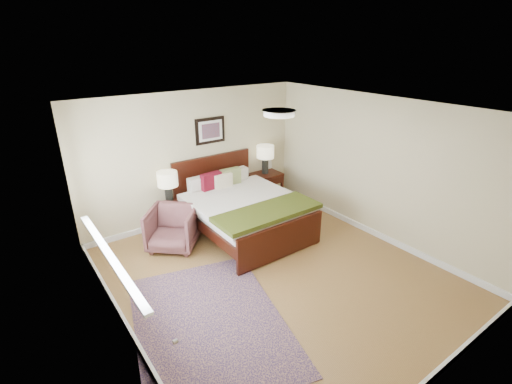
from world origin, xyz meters
TOP-DOWN VIEW (x-y plane):
  - floor at (0.00, 0.00)m, footprint 5.00×5.00m
  - back_wall at (0.00, 2.50)m, footprint 4.50×0.04m
  - front_wall at (0.00, -2.50)m, footprint 4.50×0.04m
  - left_wall at (-2.25, 0.00)m, footprint 0.04×5.00m
  - right_wall at (2.25, 0.00)m, footprint 0.04×5.00m
  - ceiling at (0.00, 0.00)m, footprint 4.50×5.00m
  - window at (-2.20, 0.70)m, footprint 0.11×2.72m
  - door at (-2.23, -1.75)m, footprint 0.06×1.00m
  - ceil_fixture at (0.00, 0.00)m, footprint 0.44×0.44m
  - bed at (0.35, 1.40)m, footprint 1.84×2.24m
  - wall_art at (0.35, 2.47)m, footprint 0.62×0.05m
  - nightstand_left at (-0.68, 2.25)m, footprint 0.45×0.40m
  - nightstand_right at (1.53, 2.26)m, footprint 0.67×0.50m
  - lamp_left at (-0.68, 2.27)m, footprint 0.36×0.36m
  - lamp_right at (1.53, 2.27)m, footprint 0.36×0.36m
  - armchair at (-0.92, 1.65)m, footprint 1.10×1.11m
  - rug_persian at (-1.35, -0.34)m, footprint 2.37×2.91m
  - rug_navy at (1.27, 1.80)m, footprint 0.88×1.21m

SIDE VIEW (x-z plane):
  - floor at x=0.00m, z-range 0.00..0.00m
  - rug_persian at x=-1.35m, z-range 0.00..0.01m
  - rug_navy at x=1.27m, z-range 0.00..0.01m
  - armchair at x=-0.92m, z-range 0.00..0.72m
  - nightstand_right at x=1.53m, z-range 0.08..0.74m
  - nightstand_left at x=-0.68m, z-range 0.15..0.68m
  - bed at x=0.35m, z-range -0.05..1.16m
  - lamp_left at x=-0.68m, z-range 0.67..1.28m
  - door at x=-2.23m, z-range -0.02..2.16m
  - lamp_right at x=1.53m, z-range 0.79..1.40m
  - back_wall at x=0.00m, z-range 0.00..2.50m
  - front_wall at x=0.00m, z-range 0.00..2.50m
  - left_wall at x=-2.25m, z-range 0.00..2.50m
  - right_wall at x=2.25m, z-range 0.00..2.50m
  - window at x=-2.20m, z-range 0.72..2.04m
  - wall_art at x=0.35m, z-range 1.47..1.97m
  - ceil_fixture at x=0.00m, z-range 2.43..2.50m
  - ceiling at x=0.00m, z-range 2.49..2.51m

